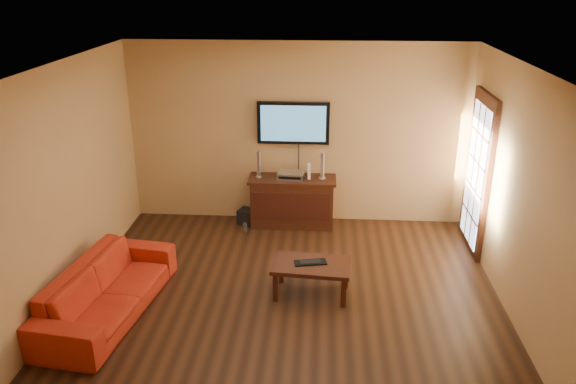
# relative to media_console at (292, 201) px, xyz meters

# --- Properties ---
(ground_plane) EXTENTS (5.00, 5.00, 0.00)m
(ground_plane) POSITION_rel_media_console_xyz_m (0.06, -2.25, -0.38)
(ground_plane) COLOR black
(ground_plane) RESTS_ON ground
(room_walls) EXTENTS (5.00, 5.00, 5.00)m
(room_walls) POSITION_rel_media_console_xyz_m (0.06, -1.62, 1.31)
(room_walls) COLOR tan
(room_walls) RESTS_ON ground
(french_door) EXTENTS (0.07, 1.02, 2.22)m
(french_door) POSITION_rel_media_console_xyz_m (2.52, -0.55, 0.67)
(french_door) COLOR black
(french_door) RESTS_ON ground
(media_console) EXTENTS (1.29, 0.49, 0.75)m
(media_console) POSITION_rel_media_console_xyz_m (0.00, 0.00, 0.00)
(media_console) COLOR black
(media_console) RESTS_ON ground
(television) EXTENTS (1.06, 0.08, 0.62)m
(television) POSITION_rel_media_console_xyz_m (0.00, 0.21, 1.15)
(television) COLOR black
(television) RESTS_ON ground
(coffee_table) EXTENTS (0.95, 0.62, 0.41)m
(coffee_table) POSITION_rel_media_console_xyz_m (0.34, -1.96, -0.03)
(coffee_table) COLOR black
(coffee_table) RESTS_ON ground
(sofa) EXTENTS (0.86, 2.10, 0.80)m
(sofa) POSITION_rel_media_console_xyz_m (-1.92, -2.50, 0.02)
(sofa) COLOR red
(sofa) RESTS_ON ground
(speaker_left) EXTENTS (0.11, 0.11, 0.39)m
(speaker_left) POSITION_rel_media_console_xyz_m (-0.50, 0.02, 0.55)
(speaker_left) COLOR silver
(speaker_left) RESTS_ON media_console
(speaker_right) EXTENTS (0.10, 0.10, 0.38)m
(speaker_right) POSITION_rel_media_console_xyz_m (0.44, 0.03, 0.54)
(speaker_right) COLOR silver
(speaker_right) RESTS_ON media_console
(av_receiver) EXTENTS (0.40, 0.30, 0.09)m
(av_receiver) POSITION_rel_media_console_xyz_m (-0.02, 0.02, 0.41)
(av_receiver) COLOR silver
(av_receiver) RESTS_ON media_console
(game_console) EXTENTS (0.05, 0.15, 0.20)m
(game_console) POSITION_rel_media_console_xyz_m (0.24, 0.04, 0.47)
(game_console) COLOR white
(game_console) RESTS_ON media_console
(subwoofer) EXTENTS (0.30, 0.30, 0.23)m
(subwoofer) POSITION_rel_media_console_xyz_m (-0.69, -0.01, -0.26)
(subwoofer) COLOR black
(subwoofer) RESTS_ON ground
(bottle) EXTENTS (0.06, 0.06, 0.18)m
(bottle) POSITION_rel_media_console_xyz_m (-0.67, -0.37, -0.29)
(bottle) COLOR white
(bottle) RESTS_ON ground
(keyboard) EXTENTS (0.40, 0.21, 0.02)m
(keyboard) POSITION_rel_media_console_xyz_m (0.33, -1.95, 0.04)
(keyboard) COLOR black
(keyboard) RESTS_ON coffee_table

